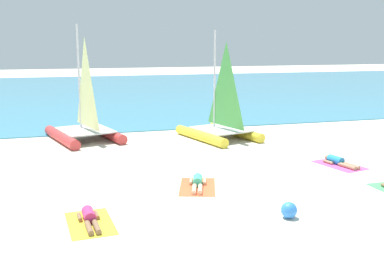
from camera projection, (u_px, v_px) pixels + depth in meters
ground_plane at (164, 133)px, 23.22m from camera, size 120.00×120.00×0.00m
ocean_water at (116, 91)px, 42.77m from camera, size 120.00×40.00×0.05m
sailboat_yellow at (220, 123)px, 21.79m from camera, size 3.43×4.40×5.06m
sailboat_red at (85, 123)px, 21.46m from camera, size 3.62×4.63×5.31m
towel_leftmost at (90, 223)px, 11.68m from camera, size 1.24×1.98×0.01m
sunbather_leftmost at (90, 218)px, 11.72m from camera, size 0.57×1.57×0.30m
towel_center_left at (198, 187)px, 14.63m from camera, size 1.63×2.15×0.01m
sunbather_center_left at (198, 182)px, 14.67m from camera, size 0.84×1.54×0.30m
towel_center_right at (339, 165)px, 17.21m from camera, size 1.50×2.10×0.01m
sunbather_center_right at (338, 161)px, 17.24m from camera, size 0.74×1.56×0.30m
beach_ball at (289, 210)px, 12.01m from camera, size 0.43×0.43×0.43m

